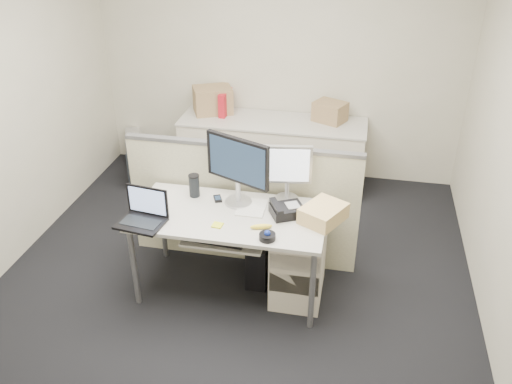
% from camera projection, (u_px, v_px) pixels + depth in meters
% --- Properties ---
extents(floor, '(4.00, 4.50, 0.01)m').
position_uv_depth(floor, '(232.00, 288.00, 4.57)').
color(floor, black).
rests_on(floor, ground).
extents(wall_back, '(4.00, 0.02, 2.70)m').
position_uv_depth(wall_back, '(279.00, 57.00, 5.82)').
color(wall_back, beige).
rests_on(wall_back, ground).
extents(desk, '(1.50, 0.75, 0.73)m').
position_uv_depth(desk, '(230.00, 221.00, 4.24)').
color(desk, beige).
rests_on(desk, floor).
extents(keyboard_tray, '(0.62, 0.32, 0.02)m').
position_uv_depth(keyboard_tray, '(224.00, 239.00, 4.11)').
color(keyboard_tray, beige).
rests_on(keyboard_tray, desk).
extents(drawer_pedestal, '(0.40, 0.55, 0.65)m').
position_uv_depth(drawer_pedestal, '(299.00, 261.00, 4.36)').
color(drawer_pedestal, beige).
rests_on(drawer_pedestal, floor).
extents(cubicle_partition, '(2.00, 0.06, 1.10)m').
position_uv_depth(cubicle_partition, '(243.00, 205.00, 4.68)').
color(cubicle_partition, beige).
rests_on(cubicle_partition, floor).
extents(back_counter, '(2.00, 0.60, 0.72)m').
position_uv_depth(back_counter, '(272.00, 153.00, 6.04)').
color(back_counter, beige).
rests_on(back_counter, floor).
extents(monitor_main, '(0.61, 0.43, 0.57)m').
position_uv_depth(monitor_main, '(238.00, 171.00, 4.22)').
color(monitor_main, black).
rests_on(monitor_main, desk).
extents(monitor_small, '(0.41, 0.25, 0.47)m').
position_uv_depth(monitor_small, '(288.00, 174.00, 4.30)').
color(monitor_small, '#B7B7BC').
rests_on(monitor_small, desk).
extents(laptop, '(0.38, 0.30, 0.26)m').
position_uv_depth(laptop, '(139.00, 210.00, 4.02)').
color(laptop, black).
rests_on(laptop, desk).
extents(trackball, '(0.13, 0.13, 0.05)m').
position_uv_depth(trackball, '(267.00, 237.00, 3.90)').
color(trackball, black).
rests_on(trackball, desk).
extents(desk_phone, '(0.31, 0.29, 0.08)m').
position_uv_depth(desk_phone, '(287.00, 211.00, 4.18)').
color(desk_phone, black).
rests_on(desk_phone, desk).
extents(paper_stack, '(0.22, 0.28, 0.01)m').
position_uv_depth(paper_stack, '(252.00, 208.00, 4.28)').
color(paper_stack, silver).
rests_on(paper_stack, desk).
extents(sticky_pad, '(0.08, 0.08, 0.01)m').
position_uv_depth(sticky_pad, '(217.00, 225.00, 4.06)').
color(sticky_pad, yellow).
rests_on(sticky_pad, desk).
extents(travel_mug, '(0.10, 0.10, 0.18)m').
position_uv_depth(travel_mug, '(194.00, 186.00, 4.41)').
color(travel_mug, black).
rests_on(travel_mug, desk).
extents(banana, '(0.17, 0.09, 0.04)m').
position_uv_depth(banana, '(261.00, 226.00, 4.03)').
color(banana, '#FFFE37').
rests_on(banana, desk).
extents(cellphone, '(0.10, 0.12, 0.01)m').
position_uv_depth(cellphone, '(218.00, 199.00, 4.40)').
color(cellphone, black).
rests_on(cellphone, desk).
extents(manila_folders, '(0.39, 0.42, 0.13)m').
position_uv_depth(manila_folders, '(323.00, 213.00, 4.10)').
color(manila_folders, tan).
rests_on(manila_folders, desk).
extents(keyboard, '(0.45, 0.19, 0.02)m').
position_uv_depth(keyboard, '(216.00, 238.00, 4.08)').
color(keyboard, black).
rests_on(keyboard, keyboard_tray).
extents(pc_tower_desk, '(0.18, 0.42, 0.39)m').
position_uv_depth(pc_tower_desk, '(260.00, 258.00, 4.61)').
color(pc_tower_desk, black).
rests_on(pc_tower_desk, floor).
extents(pc_tower_spare_dark, '(0.29, 0.52, 0.46)m').
position_uv_depth(pc_tower_spare_dark, '(141.00, 163.00, 6.10)').
color(pc_tower_spare_dark, black).
rests_on(pc_tower_spare_dark, floor).
extents(pc_tower_spare_silver, '(0.32, 0.46, 0.40)m').
position_uv_depth(pc_tower_spare_silver, '(134.00, 149.00, 6.50)').
color(pc_tower_spare_silver, '#B7B7BC').
rests_on(pc_tower_spare_silver, floor).
extents(cardboard_box_left, '(0.50, 0.45, 0.31)m').
position_uv_depth(cardboard_box_left, '(213.00, 101.00, 6.01)').
color(cardboard_box_left, '#896444').
rests_on(cardboard_box_left, back_counter).
extents(cardboard_box_right, '(0.40, 0.36, 0.23)m').
position_uv_depth(cardboard_box_right, '(330.00, 113.00, 5.80)').
color(cardboard_box_right, '#896444').
rests_on(cardboard_box_right, back_counter).
extents(red_binder, '(0.09, 0.31, 0.28)m').
position_uv_depth(red_binder, '(225.00, 103.00, 5.97)').
color(red_binder, red).
rests_on(red_binder, back_counter).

